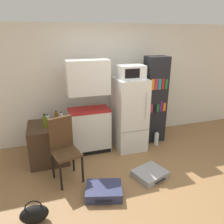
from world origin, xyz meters
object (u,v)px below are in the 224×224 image
object	(u,v)px
chair	(64,144)
suitcase_large_flat	(150,174)
refrigerator	(130,114)
bookshelf	(155,100)
bottle_amber_beer	(56,116)
bottle_clear_short	(48,119)
suitcase_small_flat	(104,191)
bottle_olive_oil	(45,122)
microwave	(131,72)
water_bottle_front	(156,138)
bottle_milk_white	(62,117)
kitchen_hutch	(89,111)
handbag	(34,214)
side_table	(49,143)

from	to	relation	value
chair	suitcase_large_flat	xyz separation A→B (m)	(1.36, -0.42, -0.56)
refrigerator	chair	xyz separation A→B (m)	(-1.40, -0.68, -0.12)
bookshelf	bottle_amber_beer	world-z (taller)	bookshelf
bottle_clear_short	suitcase_small_flat	world-z (taller)	bottle_clear_short
bookshelf	bottle_olive_oil	xyz separation A→B (m)	(-2.29, -0.29, -0.11)
microwave	water_bottle_front	size ratio (longest dim) A/B	1.47
suitcase_small_flat	water_bottle_front	world-z (taller)	water_bottle_front
bottle_milk_white	suitcase_small_flat	xyz separation A→B (m)	(0.44, -1.45, -0.71)
bottle_olive_oil	kitchen_hutch	bearing A→B (deg)	15.35
bottle_milk_white	bottle_amber_beer	size ratio (longest dim) A/B	0.89
microwave	suitcase_small_flat	size ratio (longest dim) A/B	0.80
refrigerator	handbag	xyz separation A→B (m)	(-1.89, -1.52, -0.61)
refrigerator	bottle_olive_oil	xyz separation A→B (m)	(-1.66, -0.13, 0.08)
handbag	bottle_clear_short	bearing A→B (deg)	80.32
suitcase_small_flat	handbag	distance (m)	1.00
bookshelf	handbag	world-z (taller)	bookshelf
microwave	bottle_milk_white	world-z (taller)	microwave
bottle_clear_short	suitcase_large_flat	xyz separation A→B (m)	(1.56, -1.21, -0.73)
chair	handbag	distance (m)	1.08
side_table	bottle_milk_white	world-z (taller)	bottle_milk_white
kitchen_hutch	chair	bearing A→B (deg)	-126.60
bottle_clear_short	bottle_olive_oil	bearing A→B (deg)	-101.77
handbag	water_bottle_front	distance (m)	2.86
bottle_clear_short	suitcase_large_flat	bearing A→B (deg)	-37.77
bookshelf	bottle_olive_oil	distance (m)	2.31
refrigerator	microwave	xyz separation A→B (m)	(-0.00, -0.00, 0.86)
bottle_olive_oil	water_bottle_front	world-z (taller)	bottle_olive_oil
bottle_milk_white	water_bottle_front	distance (m)	2.07
side_table	bottle_milk_white	xyz separation A→B (m)	(0.29, 0.19, 0.42)
bottle_milk_white	bottle_olive_oil	xyz separation A→B (m)	(-0.31, -0.28, 0.04)
bottle_clear_short	chair	distance (m)	0.83
microwave	bottle_milk_white	size ratio (longest dim) A/B	3.06
bottle_olive_oil	refrigerator	bearing A→B (deg)	4.37
side_table	bookshelf	world-z (taller)	bookshelf
refrigerator	bottle_clear_short	bearing A→B (deg)	176.28
refrigerator	bookshelf	xyz separation A→B (m)	(0.64, 0.16, 0.19)
kitchen_hutch	chair	size ratio (longest dim) A/B	1.75
side_table	chair	bearing A→B (deg)	-70.20
side_table	bookshelf	bearing A→B (deg)	4.88
bottle_olive_oil	suitcase_small_flat	world-z (taller)	bottle_olive_oil
bottle_milk_white	suitcase_large_flat	xyz separation A→B (m)	(1.30, -1.26, -0.73)
bottle_olive_oil	bookshelf	bearing A→B (deg)	7.09
refrigerator	bottle_olive_oil	world-z (taller)	refrigerator
microwave	refrigerator	bearing A→B (deg)	73.20
bottle_clear_short	bottle_amber_beer	bearing A→B (deg)	28.64
side_table	bottle_amber_beer	size ratio (longest dim) A/B	3.99
suitcase_large_flat	handbag	bearing A→B (deg)	173.12
refrigerator	bottle_amber_beer	world-z (taller)	refrigerator
bookshelf	bottle_clear_short	bearing A→B (deg)	-178.63
handbag	microwave	bearing A→B (deg)	38.77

